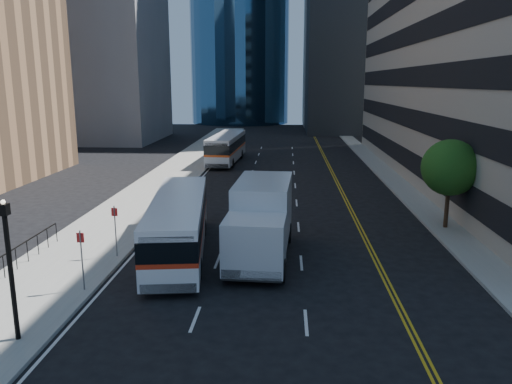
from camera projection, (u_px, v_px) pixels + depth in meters
ground at (291, 279)px, 21.72m from camera, size 160.00×160.00×0.00m
sidewalk_west at (177, 173)px, 46.69m from camera, size 5.00×90.00×0.15m
sidewalk_east at (387, 175)px, 45.54m from camera, size 2.00×90.00×0.15m
midrise_west at (91, 16)px, 70.27m from camera, size 18.00×18.00×35.00m
street_tree at (450, 168)px, 28.20m from camera, size 3.20×3.20×5.10m
lamp_post at (10, 265)px, 15.82m from camera, size 0.28×0.28×4.56m
bus_front at (179, 224)px, 24.57m from camera, size 3.85×11.32×2.86m
bus_rear at (227, 147)px, 52.87m from camera, size 3.08×11.51×2.94m
box_truck at (261, 220)px, 23.96m from camera, size 3.02×7.73×3.64m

